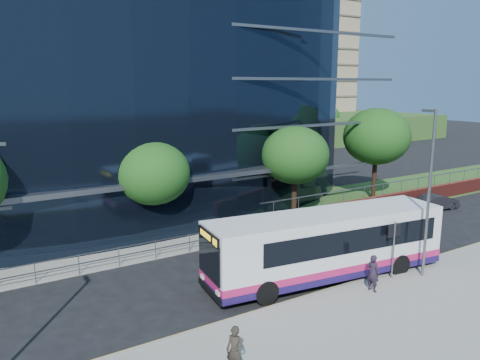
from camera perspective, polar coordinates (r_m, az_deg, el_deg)
ground at (r=22.12m, az=6.92°, el=-13.18°), size 200.00×200.00×0.00m
pavement_near at (r=18.92m, az=16.97°, el=-17.91°), size 80.00×8.00×0.15m
kerb at (r=21.40m, az=8.66°, el=-13.88°), size 80.00×0.25×0.16m
yellow_line_outer at (r=21.56m, az=8.29°, el=-13.88°), size 80.00×0.08×0.01m
yellow_line_inner at (r=21.67m, az=8.03°, el=-13.74°), size 80.00×0.08×0.01m
far_forecourt at (r=28.86m, az=-16.94°, el=-7.50°), size 50.00×8.00×0.10m
grass_verge at (r=46.27m, az=21.64°, el=-0.69°), size 36.00×8.00×0.12m
glass_office at (r=37.42m, az=-18.76°, el=9.08°), size 44.00×23.10×16.00m
retaining_wall at (r=40.87m, az=22.52°, el=-1.51°), size 34.00×0.40×2.11m
guard_railings at (r=24.49m, az=-19.08°, el=-9.17°), size 24.00×0.05×1.10m
apartment_block at (r=85.43m, az=-0.52°, el=12.82°), size 60.00×42.00×30.00m
street_sign at (r=23.30m, az=18.25°, el=-6.72°), size 0.85×0.09×2.80m
tree_far_b at (r=27.32m, az=-10.55°, el=0.78°), size 4.29×4.29×6.05m
tree_far_c at (r=31.85m, az=6.74°, el=3.01°), size 4.62×4.62×6.51m
tree_far_d at (r=38.68m, az=16.31°, el=5.10°), size 5.28×5.28×7.44m
tree_dist_e at (r=66.76m, az=1.41°, el=7.52°), size 4.62×4.62×6.51m
tree_dist_f at (r=78.23m, az=10.49°, el=7.69°), size 4.29×4.29×6.05m
streetlight_east at (r=23.54m, az=22.04°, el=-1.03°), size 0.15×0.77×8.00m
city_bus at (r=23.01m, az=10.73°, el=-7.66°), size 12.29×4.29×3.26m
parked_car at (r=37.95m, az=22.79°, el=-2.50°), size 3.78×1.74×1.20m
pedestrian at (r=22.03m, az=15.91°, el=-10.84°), size 0.48×0.67×1.69m
pedestrian_b at (r=15.73m, az=-0.64°, el=-20.11°), size 0.63×0.71×1.63m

